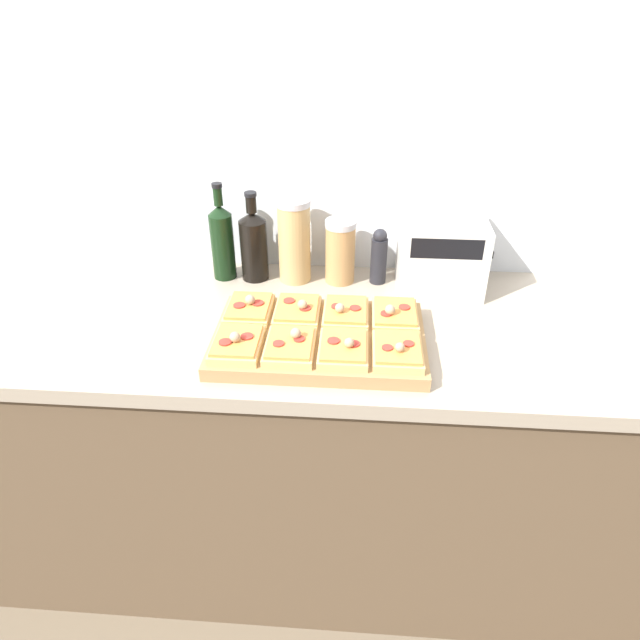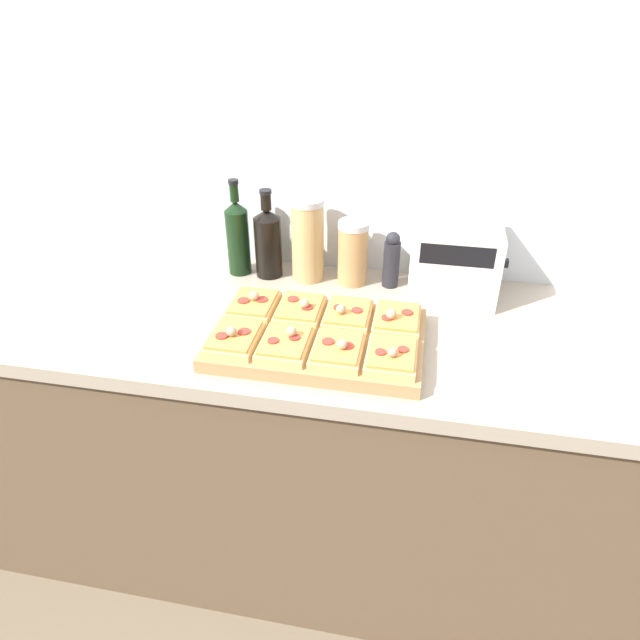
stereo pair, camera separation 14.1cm
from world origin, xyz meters
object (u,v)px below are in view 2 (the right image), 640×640
(grain_jar_short, at_px, (353,253))
(pepper_mill, at_px, (392,260))
(toaster_oven, at_px, (454,262))
(grain_jar_tall, at_px, (308,239))
(wine_bottle, at_px, (268,241))
(olive_oil_bottle, at_px, (238,236))
(cutting_board, at_px, (318,339))

(grain_jar_short, height_order, pepper_mill, grain_jar_short)
(pepper_mill, xyz_separation_m, toaster_oven, (0.17, -0.02, 0.02))
(grain_jar_tall, bearing_deg, grain_jar_short, 0.00)
(wine_bottle, relative_size, grain_jar_tall, 1.07)
(grain_jar_tall, bearing_deg, olive_oil_bottle, -180.00)
(olive_oil_bottle, bearing_deg, wine_bottle, 0.00)
(olive_oil_bottle, bearing_deg, grain_jar_tall, 0.00)
(cutting_board, relative_size, wine_bottle, 1.94)
(olive_oil_bottle, relative_size, pepper_mill, 1.72)
(toaster_oven, bearing_deg, wine_bottle, 177.43)
(grain_jar_short, relative_size, toaster_oven, 0.72)
(grain_jar_short, relative_size, pepper_mill, 1.13)
(wine_bottle, distance_m, pepper_mill, 0.37)
(pepper_mill, bearing_deg, toaster_oven, -7.92)
(wine_bottle, relative_size, grain_jar_short, 1.40)
(olive_oil_bottle, distance_m, grain_jar_short, 0.35)
(olive_oil_bottle, distance_m, pepper_mill, 0.46)
(cutting_board, bearing_deg, toaster_oven, 44.76)
(cutting_board, distance_m, toaster_oven, 0.46)
(grain_jar_short, distance_m, toaster_oven, 0.29)
(grain_jar_tall, height_order, grain_jar_short, grain_jar_tall)
(cutting_board, relative_size, grain_jar_tall, 2.07)
(cutting_board, bearing_deg, grain_jar_tall, 105.83)
(wine_bottle, bearing_deg, toaster_oven, -2.57)
(grain_jar_short, bearing_deg, olive_oil_bottle, -180.00)
(grain_jar_short, bearing_deg, cutting_board, -95.96)
(grain_jar_short, xyz_separation_m, toaster_oven, (0.29, -0.02, 0.01))
(olive_oil_bottle, relative_size, grain_jar_tall, 1.16)
(olive_oil_bottle, bearing_deg, pepper_mill, 0.00)
(grain_jar_tall, distance_m, pepper_mill, 0.25)
(olive_oil_bottle, xyz_separation_m, grain_jar_tall, (0.21, 0.00, 0.01))
(toaster_oven, bearing_deg, pepper_mill, 172.08)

